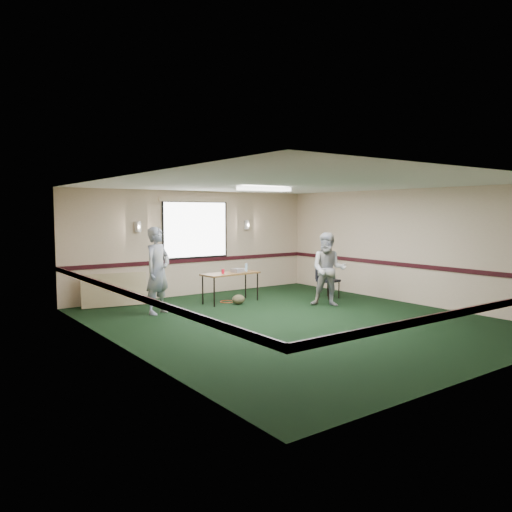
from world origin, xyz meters
TOP-DOWN VIEW (x-y plane):
  - ground at (0.00, 0.00)m, footprint 8.00×8.00m
  - room_shell at (0.00, 2.12)m, footprint 8.00×8.02m
  - folding_table at (0.10, 2.47)m, footprint 1.47×0.69m
  - projector at (0.28, 2.45)m, footprint 0.31×0.28m
  - game_console at (0.54, 2.69)m, footprint 0.21×0.17m
  - red_cup at (-0.14, 2.43)m, footprint 0.07×0.07m
  - water_bottle at (0.56, 2.48)m, footprint 0.06×0.06m
  - duffel_bag at (0.10, 2.14)m, footprint 0.39×0.35m
  - cable_coil at (0.04, 2.55)m, footprint 0.43×0.43m
  - folded_table at (-2.34, 3.60)m, footprint 1.49×0.47m
  - conference_chair at (2.39, 1.60)m, footprint 0.47×0.49m
  - person_left at (-1.88, 2.25)m, footprint 0.80×0.69m
  - person_right at (1.65, 0.75)m, footprint 1.02×1.04m

SIDE VIEW (x-z plane):
  - ground at x=0.00m, z-range 0.00..0.00m
  - cable_coil at x=0.04m, z-range 0.00..0.02m
  - duffel_bag at x=0.10m, z-range 0.00..0.23m
  - folded_table at x=-2.34m, z-range 0.00..0.76m
  - conference_chair at x=2.39m, z-range 0.08..0.99m
  - folding_table at x=0.10m, z-range 0.30..1.01m
  - game_console at x=0.54m, z-range 0.71..0.76m
  - projector at x=0.28m, z-range 0.71..0.80m
  - red_cup at x=-0.14m, z-range 0.71..0.82m
  - water_bottle at x=0.56m, z-range 0.71..0.90m
  - person_right at x=1.65m, z-range 0.00..1.69m
  - person_left at x=-1.88m, z-range 0.00..1.84m
  - room_shell at x=0.00m, z-range -2.42..5.58m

